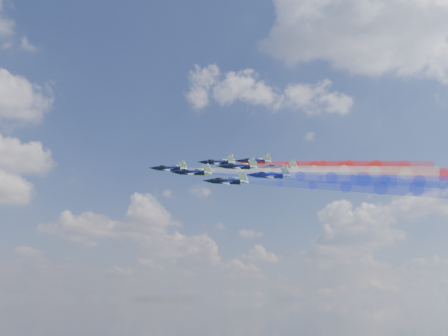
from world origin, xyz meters
TOP-DOWN VIEW (x-y plane):
  - jet_lead at (-18.29, 31.99)m, footprint 15.92×15.95m
  - trail_lead at (1.60, 10.58)m, footprint 36.16×38.67m
  - jet_inner_left at (-18.00, 18.91)m, footprint 15.92×15.95m
  - trail_inner_left at (1.89, -2.50)m, footprint 36.16×38.67m
  - jet_inner_right at (-3.47, 28.84)m, footprint 15.92×15.95m
  - trail_inner_right at (16.42, 7.43)m, footprint 36.16×38.67m
  - jet_outer_left at (-15.92, 5.02)m, footprint 15.92×15.95m
  - trail_outer_left at (3.97, -16.39)m, footprint 36.16×38.67m
  - jet_center_third at (-4.66, 16.18)m, footprint 15.92×15.95m
  - trail_center_third at (15.23, -5.23)m, footprint 36.16×38.67m
  - jet_outer_right at (9.30, 27.31)m, footprint 15.92×15.95m
  - trail_outer_right at (29.18, 5.90)m, footprint 36.16×38.67m
  - jet_rear_left at (-3.42, 3.41)m, footprint 15.92×15.95m
  - trail_rear_left at (16.47, -18.00)m, footprint 36.16×38.67m
  - jet_rear_right at (8.71, 14.39)m, footprint 15.92×15.95m
  - trail_rear_right at (28.60, -7.02)m, footprint 36.16×38.67m

SIDE VIEW (x-z plane):
  - trail_outer_left at x=3.97m, z-range 116.89..126.57m
  - jet_outer_left at x=-15.92m, z-range 120.59..128.28m
  - trail_rear_left at x=16.47m, z-range 119.69..129.37m
  - trail_inner_left at x=1.89m, z-range 121.64..131.31m
  - jet_rear_left at x=-3.42m, z-range 123.39..131.08m
  - jet_inner_left at x=-18.00m, z-range 125.34..133.02m
  - trail_center_third at x=15.23m, z-range 124.50..134.18m
  - trail_lead at x=1.60m, z-range 125.35..135.03m
  - trail_rear_right at x=28.60m, z-range 125.53..135.21m
  - jet_center_third at x=-4.66m, z-range 128.21..135.89m
  - jet_lead at x=-18.29m, z-range 129.06..136.74m
  - jet_rear_right at x=8.71m, z-range 129.23..136.92m
  - trail_inner_right at x=16.42m, z-range 128.59..138.27m
  - trail_outer_right at x=29.18m, z-range 130.42..140.10m
  - jet_inner_right at x=-3.47m, z-range 132.29..139.98m
  - jet_outer_right at x=9.30m, z-range 134.12..141.81m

